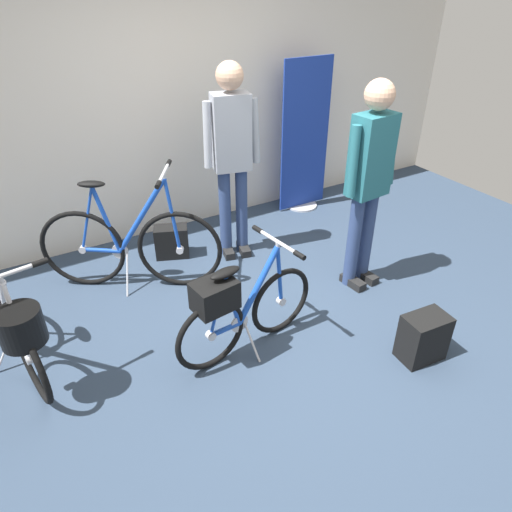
{
  "coord_description": "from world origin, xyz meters",
  "views": [
    {
      "loc": [
        -1.63,
        -2.21,
        2.35
      ],
      "look_at": [
        -0.16,
        0.3,
        0.55
      ],
      "focal_mm": 32.41,
      "sensor_mm": 36.0,
      "label": 1
    }
  ],
  "objects": [
    {
      "name": "ground_plane",
      "position": [
        0.0,
        0.0,
        0.0
      ],
      "size": [
        6.98,
        6.98,
        0.0
      ],
      "primitive_type": "plane",
      "color": "#2D3D51"
    },
    {
      "name": "back_wall",
      "position": [
        0.0,
        2.11,
        1.32
      ],
      "size": [
        6.98,
        0.1,
        2.63
      ],
      "primitive_type": "cube",
      "color": "silver",
      "rests_on": "ground_plane"
    },
    {
      "name": "floor_banner_stand",
      "position": [
        1.32,
        1.77,
        0.73
      ],
      "size": [
        0.6,
        0.36,
        1.63
      ],
      "color": "#B7B7BC",
      "rests_on": "ground_plane"
    },
    {
      "name": "folding_bike_foreground",
      "position": [
        -0.47,
        0.0,
        0.39
      ],
      "size": [
        1.16,
        0.53,
        0.82
      ],
      "color": "black",
      "rests_on": "ground_plane"
    },
    {
      "name": "display_bike_left",
      "position": [
        -0.86,
        1.19,
        0.4
      ],
      "size": [
        1.33,
        0.83,
        1.06
      ],
      "color": "black",
      "rests_on": "ground_plane"
    },
    {
      "name": "display_bike_right",
      "position": [
        -1.82,
        0.53,
        0.43
      ],
      "size": [
        0.53,
        1.3,
        0.92
      ],
      "color": "black",
      "rests_on": "ground_plane"
    },
    {
      "name": "visitor_near_wall",
      "position": [
        0.16,
        1.26,
        1.02
      ],
      "size": [
        0.52,
        0.33,
        1.76
      ],
      "color": "navy",
      "rests_on": "ground_plane"
    },
    {
      "name": "visitor_browsing",
      "position": [
        0.85,
        0.28,
        0.99
      ],
      "size": [
        0.53,
        0.3,
        1.72
      ],
      "color": "navy",
      "rests_on": "ground_plane"
    },
    {
      "name": "backpack_on_floor",
      "position": [
        -0.4,
        1.49,
        0.15
      ],
      "size": [
        0.35,
        0.29,
        0.31
      ],
      "color": "black",
      "rests_on": "ground_plane"
    },
    {
      "name": "handbag_on_floor",
      "position": [
        0.61,
        -0.69,
        0.17
      ],
      "size": [
        0.33,
        0.26,
        0.35
      ],
      "color": "black",
      "rests_on": "ground_plane"
    }
  ]
}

